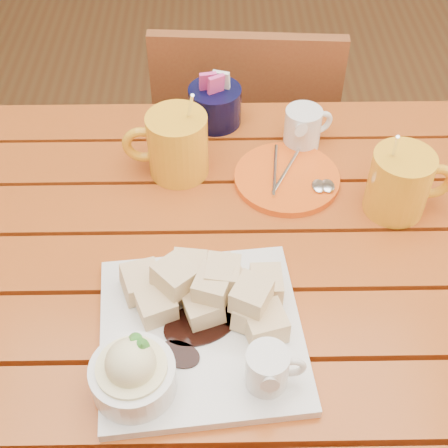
{
  "coord_description": "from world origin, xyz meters",
  "views": [
    {
      "loc": [
        0.03,
        -0.6,
        1.46
      ],
      "look_at": [
        0.04,
        0.01,
        0.82
      ],
      "focal_mm": 50.0,
      "sensor_mm": 36.0,
      "label": 1
    }
  ],
  "objects_px": {
    "dessert_plate": "(191,332)",
    "coffee_mug_left": "(176,144)",
    "coffee_mug_right": "(401,182)",
    "chair_far": "(245,149)",
    "orange_saucer": "(288,178)",
    "table": "(200,303)"
  },
  "relations": [
    {
      "from": "table",
      "to": "coffee_mug_left",
      "type": "bearing_deg",
      "value": 100.64
    },
    {
      "from": "table",
      "to": "dessert_plate",
      "type": "bearing_deg",
      "value": -92.43
    },
    {
      "from": "dessert_plate",
      "to": "orange_saucer",
      "type": "distance_m",
      "value": 0.36
    },
    {
      "from": "table",
      "to": "chair_far",
      "type": "bearing_deg",
      "value": 80.6
    },
    {
      "from": "orange_saucer",
      "to": "chair_far",
      "type": "xyz_separation_m",
      "value": [
        -0.05,
        0.43,
        -0.29
      ]
    },
    {
      "from": "table",
      "to": "dessert_plate",
      "type": "relative_size",
      "value": 4.11
    },
    {
      "from": "coffee_mug_left",
      "to": "chair_far",
      "type": "xyz_separation_m",
      "value": [
        0.14,
        0.4,
        -0.34
      ]
    },
    {
      "from": "dessert_plate",
      "to": "coffee_mug_left",
      "type": "bearing_deg",
      "value": 95.19
    },
    {
      "from": "dessert_plate",
      "to": "coffee_mug_right",
      "type": "xyz_separation_m",
      "value": [
        0.32,
        0.25,
        0.02
      ]
    },
    {
      "from": "dessert_plate",
      "to": "coffee_mug_right",
      "type": "bearing_deg",
      "value": 38.36
    },
    {
      "from": "coffee_mug_right",
      "to": "chair_far",
      "type": "distance_m",
      "value": 0.63
    },
    {
      "from": "table",
      "to": "chair_far",
      "type": "xyz_separation_m",
      "value": [
        0.1,
        0.6,
        -0.17
      ]
    },
    {
      "from": "coffee_mug_right",
      "to": "orange_saucer",
      "type": "bearing_deg",
      "value": 155.5
    },
    {
      "from": "table",
      "to": "coffee_mug_right",
      "type": "height_order",
      "value": "coffee_mug_right"
    },
    {
      "from": "dessert_plate",
      "to": "coffee_mug_right",
      "type": "height_order",
      "value": "coffee_mug_right"
    },
    {
      "from": "coffee_mug_left",
      "to": "dessert_plate",
      "type": "bearing_deg",
      "value": -83.46
    },
    {
      "from": "coffee_mug_right",
      "to": "chair_far",
      "type": "height_order",
      "value": "coffee_mug_right"
    },
    {
      "from": "coffee_mug_right",
      "to": "chair_far",
      "type": "xyz_separation_m",
      "value": [
        -0.22,
        0.49,
        -0.34
      ]
    },
    {
      "from": "coffee_mug_left",
      "to": "orange_saucer",
      "type": "xyz_separation_m",
      "value": [
        0.19,
        -0.03,
        -0.05
      ]
    },
    {
      "from": "coffee_mug_left",
      "to": "table",
      "type": "bearing_deg",
      "value": -78.0
    },
    {
      "from": "table",
      "to": "dessert_plate",
      "type": "distance_m",
      "value": 0.2
    },
    {
      "from": "dessert_plate",
      "to": "chair_far",
      "type": "height_order",
      "value": "dessert_plate"
    }
  ]
}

